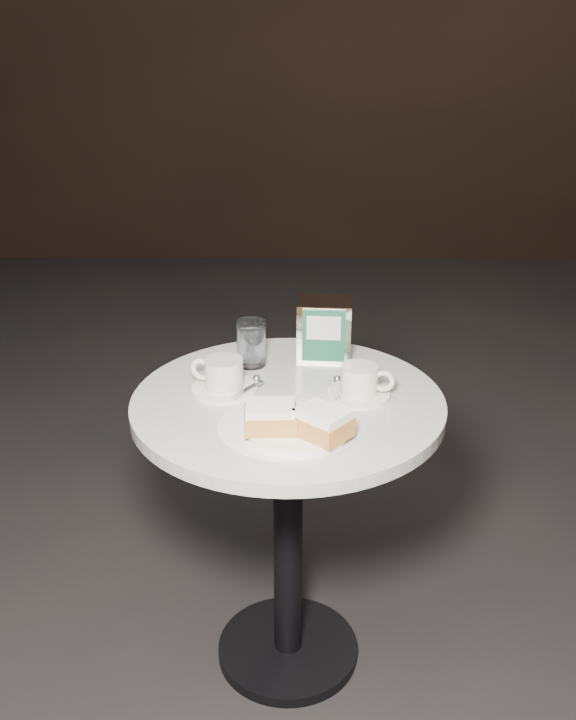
# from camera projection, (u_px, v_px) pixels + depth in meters

# --- Properties ---
(ground) EXTENTS (7.00, 7.00, 0.00)m
(ground) POSITION_uv_depth(u_px,v_px,m) (288.00, 653.00, 2.09)
(ground) COLOR black
(ground) RESTS_ON ground
(cafe_table) EXTENTS (0.70, 0.70, 0.74)m
(cafe_table) POSITION_uv_depth(u_px,v_px,m) (288.00, 474.00, 1.86)
(cafe_table) COLOR black
(cafe_table) RESTS_ON ground
(sugar_spill) EXTENTS (0.37, 0.37, 0.00)m
(sugar_spill) POSITION_uv_depth(u_px,v_px,m) (285.00, 426.00, 1.67)
(sugar_spill) COLOR white
(sugar_spill) RESTS_ON cafe_table
(beignet_plate) EXTENTS (0.26, 0.26, 0.07)m
(beignet_plate) POSITION_uv_depth(u_px,v_px,m) (296.00, 424.00, 1.62)
(beignet_plate) COLOR white
(beignet_plate) RESTS_ON cafe_table
(coffee_cup_left) EXTENTS (0.19, 0.19, 0.08)m
(coffee_cup_left) POSITION_uv_depth(u_px,v_px,m) (223.00, 377.00, 1.81)
(coffee_cup_left) COLOR white
(coffee_cup_left) RESTS_ON cafe_table
(coffee_cup_right) EXTENTS (0.16, 0.16, 0.07)m
(coffee_cup_right) POSITION_uv_depth(u_px,v_px,m) (360.00, 383.00, 1.78)
(coffee_cup_right) COLOR silver
(coffee_cup_right) RESTS_ON cafe_table
(water_glass_left) EXTENTS (0.07, 0.07, 0.11)m
(water_glass_left) POSITION_uv_depth(u_px,v_px,m) (251.00, 344.00, 1.93)
(water_glass_left) COLOR silver
(water_glass_left) RESTS_ON cafe_table
(water_glass_right) EXTENTS (0.07, 0.07, 0.11)m
(water_glass_right) POSITION_uv_depth(u_px,v_px,m) (324.00, 339.00, 1.96)
(water_glass_right) COLOR white
(water_glass_right) RESTS_ON cafe_table
(napkin_dispenser) EXTENTS (0.14, 0.12, 0.15)m
(napkin_dispenser) POSITION_uv_depth(u_px,v_px,m) (324.00, 330.00, 1.95)
(napkin_dispenser) COLOR white
(napkin_dispenser) RESTS_ON cafe_table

